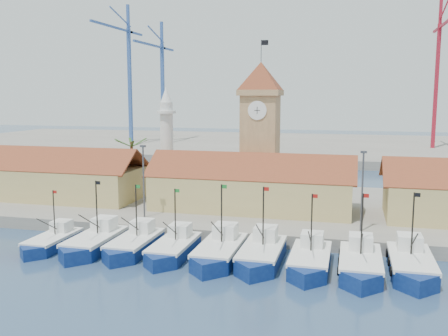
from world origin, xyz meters
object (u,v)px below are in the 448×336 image
(boat_0, at_px, (51,243))
(boat_4, at_px, (219,253))
(minaret, at_px, (167,140))
(clock_tower, at_px, (260,128))

(boat_0, height_order, boat_4, boat_4)
(boat_0, bearing_deg, minaret, 82.19)
(boat_4, relative_size, clock_tower, 0.47)
(boat_4, distance_m, minaret, 31.01)
(boat_4, bearing_deg, boat_0, -178.28)
(boat_0, distance_m, boat_4, 18.76)
(minaret, bearing_deg, boat_4, -59.29)
(clock_tower, bearing_deg, boat_4, -89.59)
(clock_tower, distance_m, minaret, 15.30)
(clock_tower, relative_size, minaret, 1.39)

